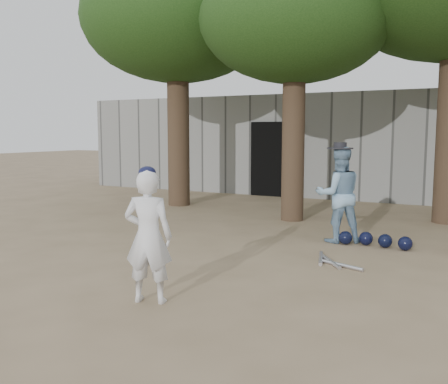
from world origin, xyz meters
The scene contains 7 objects.
ground centered at (0.00, 0.00, 0.00)m, with size 70.00×70.00×0.00m, color #937C5E.
boy_player centered at (0.97, -1.53, 0.74)m, with size 0.54×0.35×1.48m, color white.
spectator_blue centered at (2.04, 2.50, 0.82)m, with size 0.80×0.62×1.65m, color #80A6C6.
back_building centered at (0.00, 10.33, 1.50)m, with size 16.00×5.24×3.00m.
helmet_row centered at (2.69, 2.40, 0.12)m, with size 1.19×0.33×0.23m.
bat_pile centered at (2.32, 1.02, 0.03)m, with size 0.83×0.78×0.06m.
tree_row centered at (0.74, 5.02, 4.69)m, with size 11.40×5.80×6.69m.
Camera 1 is at (4.20, -5.93, 1.88)m, focal length 40.00 mm.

